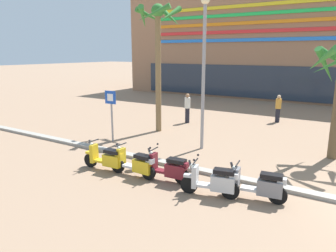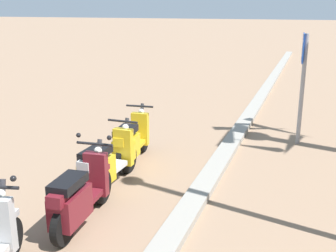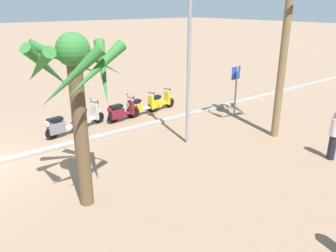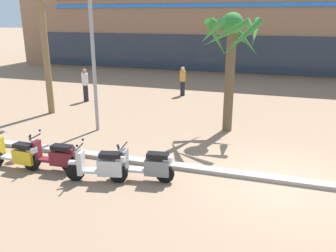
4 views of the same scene
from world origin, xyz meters
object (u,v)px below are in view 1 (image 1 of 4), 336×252
at_px(pedestrian_strolling_near_curb, 187,107).
at_px(street_lamp, 204,58).
at_px(pedestrian_window_shopping, 278,108).
at_px(scooter_yellow_mid_rear, 136,164).
at_px(scooter_yellow_mid_centre, 107,159).
at_px(scooter_grey_gap_after_mid, 259,186).
at_px(crossing_sign, 111,110).
at_px(scooter_maroon_tail_end, 169,169).
at_px(scooter_silver_mid_front, 214,182).
at_px(palm_tree_mid_walkway, 158,36).

relative_size(pedestrian_strolling_near_curb, street_lamp, 0.28).
bearing_deg(pedestrian_window_shopping, scooter_yellow_mid_rear, -99.98).
relative_size(scooter_yellow_mid_centre, pedestrian_strolling_near_curb, 0.99).
distance_m(scooter_yellow_mid_centre, scooter_grey_gap_after_mid, 5.31).
xyz_separation_m(crossing_sign, pedestrian_strolling_near_curb, (1.05, 5.45, -0.57)).
height_order(scooter_yellow_mid_centre, scooter_grey_gap_after_mid, same).
relative_size(crossing_sign, street_lamp, 0.38).
bearing_deg(scooter_maroon_tail_end, scooter_silver_mid_front, -7.82).
distance_m(scooter_yellow_mid_centre, scooter_silver_mid_front, 4.10).
distance_m(scooter_grey_gap_after_mid, crossing_sign, 8.11).
height_order(scooter_maroon_tail_end, pedestrian_window_shopping, pedestrian_window_shopping).
bearing_deg(street_lamp, palm_tree_mid_walkway, 154.13).
relative_size(scooter_silver_mid_front, crossing_sign, 0.72).
height_order(scooter_yellow_mid_centre, scooter_maroon_tail_end, scooter_maroon_tail_end).
distance_m(scooter_maroon_tail_end, palm_tree_mid_walkway, 8.16).
distance_m(scooter_maroon_tail_end, scooter_grey_gap_after_mid, 2.89).
height_order(scooter_yellow_mid_centre, palm_tree_mid_walkway, palm_tree_mid_walkway).
relative_size(scooter_silver_mid_front, street_lamp, 0.27).
height_order(palm_tree_mid_walkway, pedestrian_strolling_near_curb, palm_tree_mid_walkway).
height_order(scooter_yellow_mid_rear, palm_tree_mid_walkway, palm_tree_mid_walkway).
bearing_deg(scooter_yellow_mid_rear, scooter_grey_gap_after_mid, 5.59).
xyz_separation_m(scooter_yellow_mid_centre, scooter_grey_gap_after_mid, (5.29, 0.50, 0.02)).
height_order(scooter_yellow_mid_rear, scooter_silver_mid_front, scooter_silver_mid_front).
distance_m(scooter_maroon_tail_end, scooter_silver_mid_front, 1.71).
bearing_deg(palm_tree_mid_walkway, pedestrian_strolling_near_curb, 82.50).
distance_m(scooter_yellow_mid_centre, scooter_maroon_tail_end, 2.43).
bearing_deg(palm_tree_mid_walkway, pedestrian_window_shopping, 48.97).
bearing_deg(scooter_maroon_tail_end, scooter_yellow_mid_rear, -170.26).
bearing_deg(scooter_maroon_tail_end, crossing_sign, 150.94).
bearing_deg(scooter_silver_mid_front, palm_tree_mid_walkway, 135.09).
relative_size(scooter_yellow_mid_rear, pedestrian_strolling_near_curb, 1.06).
bearing_deg(crossing_sign, pedestrian_strolling_near_curb, 79.05).
bearing_deg(scooter_maroon_tail_end, street_lamp, 100.30).
distance_m(scooter_yellow_mid_centre, crossing_sign, 3.94).
bearing_deg(street_lamp, scooter_yellow_mid_rear, -96.64).
xyz_separation_m(scooter_maroon_tail_end, pedestrian_window_shopping, (0.81, 11.11, 0.42)).
xyz_separation_m(palm_tree_mid_walkway, pedestrian_strolling_near_curb, (0.34, 2.59, -3.97)).
xyz_separation_m(scooter_silver_mid_front, street_lamp, (-2.40, 4.11, 3.42)).
height_order(scooter_silver_mid_front, street_lamp, street_lamp).
xyz_separation_m(crossing_sign, pedestrian_window_shopping, (5.59, 8.45, -0.64)).
bearing_deg(pedestrian_strolling_near_curb, scooter_yellow_mid_rear, -72.98).
bearing_deg(street_lamp, scooter_maroon_tail_end, -79.70).
xyz_separation_m(crossing_sign, street_lamp, (4.07, 1.22, 2.38)).
height_order(scooter_yellow_mid_centre, pedestrian_strolling_near_curb, pedestrian_strolling_near_curb).
relative_size(scooter_yellow_mid_rear, scooter_silver_mid_front, 1.08).
xyz_separation_m(scooter_maroon_tail_end, pedestrian_strolling_near_curb, (-3.72, 8.10, 0.48)).
xyz_separation_m(palm_tree_mid_walkway, pedestrian_window_shopping, (4.87, 5.60, -4.03)).
relative_size(pedestrian_window_shopping, street_lamp, 0.26).
height_order(crossing_sign, pedestrian_window_shopping, crossing_sign).
height_order(scooter_grey_gap_after_mid, crossing_sign, crossing_sign).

